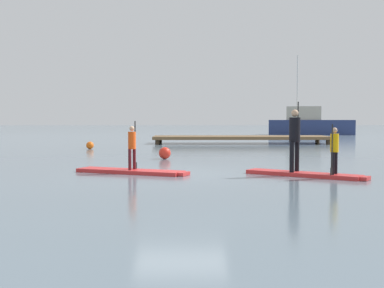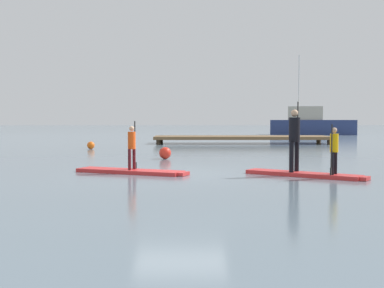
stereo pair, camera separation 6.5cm
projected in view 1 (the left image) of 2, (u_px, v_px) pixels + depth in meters
The scene contains 10 objects.
ground_plane at pixel (181, 173), 13.30m from camera, with size 240.00×240.00×0.00m, color slate.
paddleboard_near at pixel (132, 171), 13.29m from camera, with size 3.18×1.82×0.10m.
paddler_child_solo at pixel (132, 145), 13.26m from camera, with size 0.27×0.39×1.32m.
paddleboard_far at pixel (305, 174), 12.58m from camera, with size 2.86×2.24×0.10m.
paddler_adult at pixel (295, 136), 12.71m from camera, with size 0.40×0.44×1.83m.
paddler_child_front at pixel (334, 148), 12.11m from camera, with size 0.30×0.35×1.25m.
fishing_boat_white_large at pixel (309, 124), 48.37m from camera, with size 8.48×4.17×7.86m.
floating_dock at pixel (241, 138), 29.99m from camera, with size 10.70×2.99×0.46m.
mooring_buoy_near at pixel (90, 145), 24.27m from camera, with size 0.38×0.38×0.38m, color orange.
mooring_buoy_mid at pixel (165, 153), 18.11m from camera, with size 0.45×0.45×0.45m, color red.
Camera 1 is at (0.12, -13.25, 1.45)m, focal length 45.72 mm.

